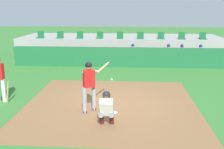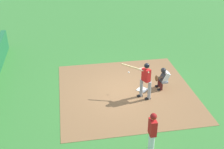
{
  "view_description": "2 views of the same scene",
  "coord_description": "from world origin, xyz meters",
  "px_view_note": "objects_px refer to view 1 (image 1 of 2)",
  "views": [
    {
      "loc": [
        0.66,
        -9.34,
        3.6
      ],
      "look_at": [
        0.0,
        0.7,
        1.0
      ],
      "focal_mm": 42.13,
      "sensor_mm": 36.0,
      "label": 1
    },
    {
      "loc": [
        -11.66,
        2.7,
        7.49
      ],
      "look_at": [
        0.0,
        0.7,
        1.0
      ],
      "focal_mm": 46.49,
      "sensor_mm": 36.0,
      "label": 2
    }
  ],
  "objects_px": {
    "dugout_player_0": "(133,54)",
    "stadium_seat_3": "(100,37)",
    "stadium_seat_2": "(80,36)",
    "stadium_seat_4": "(120,37)",
    "home_plate": "(109,112)",
    "stadium_seat_1": "(60,36)",
    "dugout_player_3": "(201,55)",
    "stadium_seat_8": "(203,37)",
    "dugout_player_2": "(182,54)",
    "stadium_seat_6": "(161,37)",
    "dugout_player_1": "(168,54)",
    "catcher_crouched": "(106,107)",
    "batter_at_plate": "(90,83)",
    "stadium_seat_5": "(140,37)",
    "stadium_seat_7": "(182,37)",
    "stadium_seat_0": "(40,36)"
  },
  "relations": [
    {
      "from": "stadium_seat_8",
      "to": "dugout_player_3",
      "type": "bearing_deg",
      "value": -106.66
    },
    {
      "from": "home_plate",
      "to": "catcher_crouched",
      "type": "xyz_separation_m",
      "value": [
        -0.01,
        -0.99,
        0.59
      ]
    },
    {
      "from": "dugout_player_2",
      "to": "stadium_seat_6",
      "type": "xyz_separation_m",
      "value": [
        -1.11,
        2.03,
        0.86
      ]
    },
    {
      "from": "dugout_player_1",
      "to": "catcher_crouched",
      "type": "bearing_deg",
      "value": -109.17
    },
    {
      "from": "dugout_player_2",
      "to": "dugout_player_3",
      "type": "height_order",
      "value": "same"
    },
    {
      "from": "dugout_player_3",
      "to": "stadium_seat_0",
      "type": "xyz_separation_m",
      "value": [
        -10.95,
        2.03,
        0.86
      ]
    },
    {
      "from": "batter_at_plate",
      "to": "stadium_seat_7",
      "type": "relative_size",
      "value": 3.76
    },
    {
      "from": "dugout_player_1",
      "to": "stadium_seat_3",
      "type": "xyz_separation_m",
      "value": [
        -4.61,
        2.03,
        0.86
      ]
    },
    {
      "from": "home_plate",
      "to": "stadium_seat_4",
      "type": "bearing_deg",
      "value": 90.0
    },
    {
      "from": "dugout_player_1",
      "to": "stadium_seat_0",
      "type": "bearing_deg",
      "value": 167.18
    },
    {
      "from": "stadium_seat_8",
      "to": "stadium_seat_2",
      "type": "bearing_deg",
      "value": 180.0
    },
    {
      "from": "stadium_seat_2",
      "to": "stadium_seat_3",
      "type": "distance_m",
      "value": 1.44
    },
    {
      "from": "stadium_seat_2",
      "to": "stadium_seat_6",
      "type": "relative_size",
      "value": 1.0
    },
    {
      "from": "home_plate",
      "to": "dugout_player_1",
      "type": "relative_size",
      "value": 0.34
    },
    {
      "from": "stadium_seat_1",
      "to": "stadium_seat_4",
      "type": "bearing_deg",
      "value": 0.0
    },
    {
      "from": "stadium_seat_5",
      "to": "stadium_seat_8",
      "type": "bearing_deg",
      "value": 0.0
    },
    {
      "from": "home_plate",
      "to": "stadium_seat_6",
      "type": "distance_m",
      "value": 10.69
    },
    {
      "from": "stadium_seat_3",
      "to": "stadium_seat_4",
      "type": "xyz_separation_m",
      "value": [
        1.44,
        0.0,
        0.0
      ]
    },
    {
      "from": "stadium_seat_4",
      "to": "batter_at_plate",
      "type": "bearing_deg",
      "value": -93.87
    },
    {
      "from": "stadium_seat_1",
      "to": "stadium_seat_6",
      "type": "xyz_separation_m",
      "value": [
        7.22,
        0.0,
        0.0
      ]
    },
    {
      "from": "batter_at_plate",
      "to": "stadium_seat_5",
      "type": "bearing_deg",
      "value": 78.09
    },
    {
      "from": "batter_at_plate",
      "to": "stadium_seat_1",
      "type": "relative_size",
      "value": 3.76
    },
    {
      "from": "dugout_player_0",
      "to": "stadium_seat_7",
      "type": "xyz_separation_m",
      "value": [
        3.44,
        2.03,
        0.86
      ]
    },
    {
      "from": "dugout_player_3",
      "to": "stadium_seat_3",
      "type": "height_order",
      "value": "stadium_seat_3"
    },
    {
      "from": "dugout_player_0",
      "to": "stadium_seat_3",
      "type": "relative_size",
      "value": 2.71
    },
    {
      "from": "dugout_player_3",
      "to": "stadium_seat_7",
      "type": "relative_size",
      "value": 2.71
    },
    {
      "from": "dugout_player_0",
      "to": "stadium_seat_2",
      "type": "relative_size",
      "value": 2.71
    },
    {
      "from": "stadium_seat_0",
      "to": "stadium_seat_1",
      "type": "relative_size",
      "value": 1.0
    },
    {
      "from": "batter_at_plate",
      "to": "dugout_player_0",
      "type": "height_order",
      "value": "batter_at_plate"
    },
    {
      "from": "dugout_player_2",
      "to": "stadium_seat_1",
      "type": "bearing_deg",
      "value": 166.28
    },
    {
      "from": "catcher_crouched",
      "to": "stadium_seat_2",
      "type": "height_order",
      "value": "stadium_seat_2"
    },
    {
      "from": "stadium_seat_6",
      "to": "stadium_seat_8",
      "type": "distance_m",
      "value": 2.89
    },
    {
      "from": "catcher_crouched",
      "to": "stadium_seat_2",
      "type": "distance_m",
      "value": 11.57
    },
    {
      "from": "dugout_player_1",
      "to": "stadium_seat_8",
      "type": "xyz_separation_m",
      "value": [
        2.62,
        2.03,
        0.86
      ]
    },
    {
      "from": "dugout_player_1",
      "to": "dugout_player_3",
      "type": "xyz_separation_m",
      "value": [
        2.01,
        0.0,
        0.0
      ]
    },
    {
      "from": "dugout_player_1",
      "to": "stadium_seat_7",
      "type": "bearing_deg",
      "value": 60.05
    },
    {
      "from": "home_plate",
      "to": "stadium_seat_1",
      "type": "relative_size",
      "value": 0.92
    },
    {
      "from": "home_plate",
      "to": "stadium_seat_3",
      "type": "distance_m",
      "value": 10.39
    },
    {
      "from": "batter_at_plate",
      "to": "stadium_seat_5",
      "type": "relative_size",
      "value": 3.76
    },
    {
      "from": "batter_at_plate",
      "to": "catcher_crouched",
      "type": "height_order",
      "value": "batter_at_plate"
    },
    {
      "from": "stadium_seat_3",
      "to": "stadium_seat_8",
      "type": "relative_size",
      "value": 1.0
    },
    {
      "from": "dugout_player_3",
      "to": "stadium_seat_8",
      "type": "height_order",
      "value": "stadium_seat_8"
    },
    {
      "from": "stadium_seat_4",
      "to": "stadium_seat_8",
      "type": "distance_m",
      "value": 5.78
    },
    {
      "from": "stadium_seat_6",
      "to": "stadium_seat_8",
      "type": "relative_size",
      "value": 1.0
    },
    {
      "from": "stadium_seat_1",
      "to": "stadium_seat_3",
      "type": "relative_size",
      "value": 1.0
    },
    {
      "from": "batter_at_plate",
      "to": "dugout_player_1",
      "type": "height_order",
      "value": "batter_at_plate"
    },
    {
      "from": "dugout_player_0",
      "to": "dugout_player_2",
      "type": "distance_m",
      "value": 3.11
    },
    {
      "from": "home_plate",
      "to": "dugout_player_0",
      "type": "height_order",
      "value": "dugout_player_0"
    },
    {
      "from": "stadium_seat_1",
      "to": "dugout_player_1",
      "type": "bearing_deg",
      "value": -15.19
    },
    {
      "from": "dugout_player_1",
      "to": "stadium_seat_6",
      "type": "distance_m",
      "value": 2.23
    }
  ]
}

